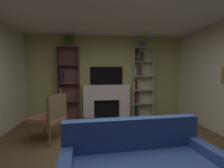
{
  "coord_description": "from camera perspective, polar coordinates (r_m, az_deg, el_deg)",
  "views": [
    {
      "loc": [
        -0.42,
        -2.62,
        1.46
      ],
      "look_at": [
        0.0,
        1.15,
        1.21
      ],
      "focal_mm": 26.74,
      "sensor_mm": 36.0,
      "label": 1
    }
  ],
  "objects": [
    {
      "name": "tv",
      "position": [
        5.47,
        -1.96,
        2.85
      ],
      "size": [
        1.06,
        0.06,
        0.58
      ],
      "primitive_type": "cube",
      "color": "black",
      "rests_on": "fireplace"
    },
    {
      "name": "ground_plane",
      "position": [
        3.03,
        2.64,
        -25.05
      ],
      "size": [
        6.88,
        6.88,
        0.0
      ],
      "primitive_type": "plane",
      "color": "brown"
    },
    {
      "name": "bookshelf_left",
      "position": [
        5.47,
        -15.25,
        -0.51
      ],
      "size": [
        0.67,
        0.29,
        2.26
      ],
      "color": "brown",
      "rests_on": "ground_plane"
    },
    {
      "name": "armchair",
      "position": [
        3.85,
        -20.47,
        -10.44
      ],
      "size": [
        0.79,
        0.77,
        1.0
      ],
      "color": "brown",
      "rests_on": "ground_plane"
    },
    {
      "name": "vase_with_flowers",
      "position": [
        5.65,
        10.58,
        13.22
      ],
      "size": [
        0.16,
        0.16,
        0.37
      ],
      "color": "#456898",
      "rests_on": "bookshelf_right"
    },
    {
      "name": "fireplace",
      "position": [
        5.45,
        -1.86,
        -5.55
      ],
      "size": [
        1.58,
        0.55,
        1.07
      ],
      "color": "white",
      "rests_on": "ground_plane"
    },
    {
      "name": "bookshelf_right",
      "position": [
        5.59,
        9.54,
        0.6
      ],
      "size": [
        0.67,
        0.31,
        2.26
      ],
      "color": "beige",
      "rests_on": "ground_plane"
    },
    {
      "name": "potted_plant",
      "position": [
        5.48,
        -14.81,
        14.3
      ],
      "size": [
        0.26,
        0.26,
        0.36
      ],
      "color": "#4E5B5C",
      "rests_on": "bookshelf_left"
    },
    {
      "name": "wall_back_accent",
      "position": [
        5.53,
        -2.0,
        2.48
      ],
      "size": [
        5.2,
        0.06,
        2.66
      ],
      "primitive_type": "cube",
      "color": "tan",
      "rests_on": "ground_plane"
    }
  ]
}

